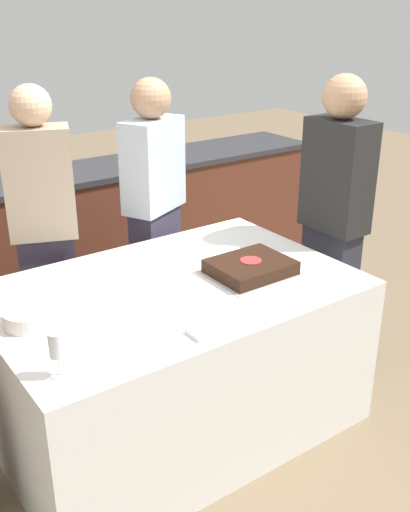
{
  "coord_description": "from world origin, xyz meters",
  "views": [
    {
      "loc": [
        -1.32,
        -2.12,
        1.99
      ],
      "look_at": [
        0.19,
        0.0,
        0.88
      ],
      "focal_mm": 42.0,
      "sensor_mm": 36.0,
      "label": 1
    }
  ],
  "objects_px": {
    "person_seated_right": "(334,220)",
    "cake": "(251,267)",
    "plate_stack": "(29,317)",
    "person_standing_back": "(45,234)",
    "person_cutting_cake": "(155,212)",
    "wine_glass": "(57,346)"
  },
  "relations": [
    {
      "from": "person_seated_right",
      "to": "cake",
      "type": "bearing_deg",
      "value": -80.51
    },
    {
      "from": "cake",
      "to": "plate_stack",
      "type": "xyz_separation_m",
      "value": [
        -1.04,
        0.14,
        -0.0
      ]
    },
    {
      "from": "person_standing_back",
      "to": "person_cutting_cake",
      "type": "bearing_deg",
      "value": -158.83
    },
    {
      "from": "person_cutting_cake",
      "to": "cake",
      "type": "bearing_deg",
      "value": 64.14
    },
    {
      "from": "person_seated_right",
      "to": "person_standing_back",
      "type": "xyz_separation_m",
      "value": [
        -1.36,
        0.77,
        -0.02
      ]
    },
    {
      "from": "person_cutting_cake",
      "to": "person_seated_right",
      "type": "bearing_deg",
      "value": 105.54
    },
    {
      "from": "cake",
      "to": "wine_glass",
      "type": "height_order",
      "value": "wine_glass"
    },
    {
      "from": "plate_stack",
      "to": "person_standing_back",
      "type": "bearing_deg",
      "value": 63.78
    },
    {
      "from": "plate_stack",
      "to": "person_seated_right",
      "type": "relative_size",
      "value": 0.13
    },
    {
      "from": "cake",
      "to": "plate_stack",
      "type": "height_order",
      "value": "cake"
    },
    {
      "from": "wine_glass",
      "to": "person_seated_right",
      "type": "relative_size",
      "value": 0.11
    },
    {
      "from": "wine_glass",
      "to": "person_seated_right",
      "type": "xyz_separation_m",
      "value": [
        1.77,
        0.39,
        -0.02
      ]
    },
    {
      "from": "person_cutting_cake",
      "to": "person_seated_right",
      "type": "xyz_separation_m",
      "value": [
        0.68,
        -0.77,
        0.03
      ]
    },
    {
      "from": "plate_stack",
      "to": "person_cutting_cake",
      "type": "relative_size",
      "value": 0.13
    },
    {
      "from": "cake",
      "to": "person_cutting_cake",
      "type": "relative_size",
      "value": 0.25
    },
    {
      "from": "person_cutting_cake",
      "to": "person_standing_back",
      "type": "height_order",
      "value": "person_standing_back"
    },
    {
      "from": "cake",
      "to": "person_cutting_cake",
      "type": "bearing_deg",
      "value": 90.0
    },
    {
      "from": "wine_glass",
      "to": "person_seated_right",
      "type": "height_order",
      "value": "person_seated_right"
    },
    {
      "from": "person_standing_back",
      "to": "wine_glass",
      "type": "bearing_deg",
      "value": 91.62
    },
    {
      "from": "cake",
      "to": "person_seated_right",
      "type": "xyz_separation_m",
      "value": [
        0.68,
        0.11,
        0.07
      ]
    },
    {
      "from": "person_seated_right",
      "to": "person_standing_back",
      "type": "distance_m",
      "value": 1.56
    },
    {
      "from": "person_cutting_cake",
      "to": "person_standing_back",
      "type": "distance_m",
      "value": 0.68
    }
  ]
}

